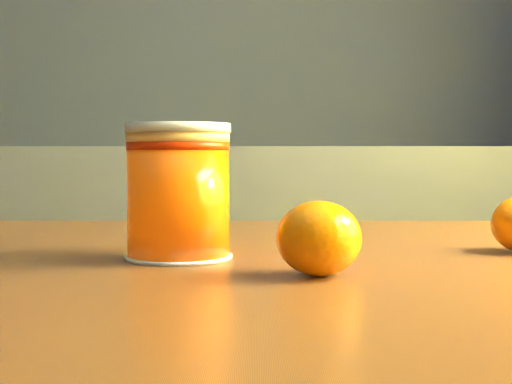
{
  "coord_description": "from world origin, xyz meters",
  "views": [
    {
      "loc": [
        0.83,
        -0.46,
        0.88
      ],
      "look_at": [
        0.84,
        0.13,
        0.85
      ],
      "focal_mm": 50.0,
      "sensor_mm": 36.0,
      "label": 1
    }
  ],
  "objects": [
    {
      "name": "juice_glass",
      "position": [
        0.77,
        0.12,
        0.85
      ],
      "size": [
        0.09,
        0.09,
        0.11
      ],
      "rotation": [
        0.0,
        0.0,
        0.02
      ],
      "color": "#F85404",
      "rests_on": "table"
    },
    {
      "name": "orange_front",
      "position": [
        0.88,
        0.04,
        0.82
      ],
      "size": [
        0.07,
        0.07,
        0.05
      ],
      "primitive_type": "ellipsoid",
      "rotation": [
        0.0,
        0.0,
        0.18
      ],
      "color": "orange",
      "rests_on": "table"
    }
  ]
}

